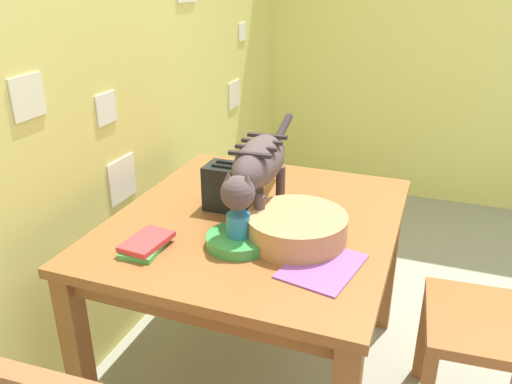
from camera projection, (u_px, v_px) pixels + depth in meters
name	position (u px, v px, depth m)	size (l,w,h in m)	color
wall_rear	(66.00, 63.00, 1.83)	(4.97, 0.11, 2.50)	#E3DD74
dining_table	(256.00, 238.00, 1.91)	(1.12, 0.99, 0.73)	brown
cat	(258.00, 166.00, 1.80)	(0.74, 0.18, 0.29)	#504143
saucer_bowl	(239.00, 240.00, 1.68)	(0.21, 0.21, 0.04)	green
coffee_mug	(239.00, 224.00, 1.66)	(0.12, 0.08, 0.08)	#2D81BB
magazine	(322.00, 266.00, 1.56)	(0.27, 0.20, 0.01)	#9250A5
book_stack	(146.00, 244.00, 1.66)	(0.18, 0.13, 0.04)	#47A74F
wicker_basket	(296.00, 227.00, 1.70)	(0.33, 0.33, 0.09)	tan
toaster	(233.00, 188.00, 1.91)	(0.12, 0.20, 0.18)	black
wooden_chair_near	(504.00, 321.00, 1.74)	(0.45, 0.45, 0.94)	#975428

